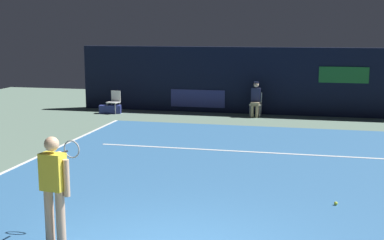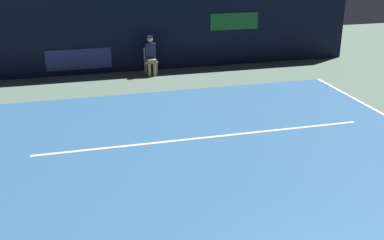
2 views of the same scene
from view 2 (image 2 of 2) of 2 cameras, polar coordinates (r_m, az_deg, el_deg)
ground_plane at (r=9.64m, az=5.14°, el=-6.80°), size 30.04×30.04×0.00m
court_surface at (r=9.64m, az=5.14°, el=-6.77°), size 10.18×11.78×0.01m
line_service at (r=11.40m, az=1.63°, el=-2.09°), size 7.94×0.10×0.01m
back_wall at (r=17.23m, az=-4.69°, el=10.23°), size 14.85×0.33×2.60m
line_judge_on_chair at (r=16.62m, az=-4.91°, el=7.67°), size 0.46×0.54×1.32m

